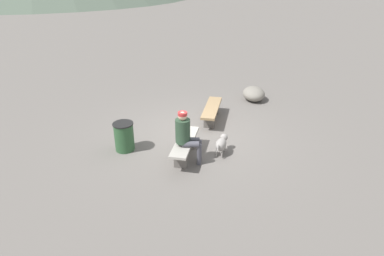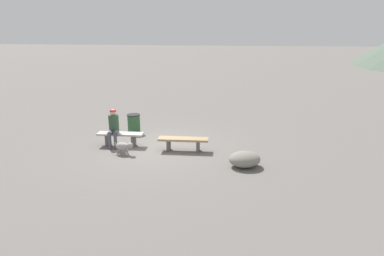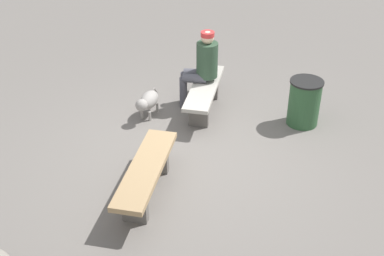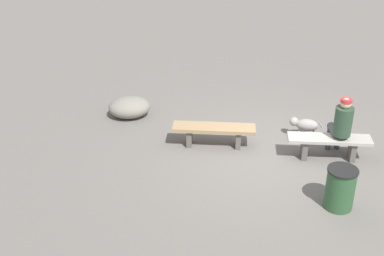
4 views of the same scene
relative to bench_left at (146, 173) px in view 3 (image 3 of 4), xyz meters
name	(u,v)px [view 3 (image 3 of 4)]	position (x,y,z in m)	size (l,w,h in m)	color
ground	(192,152)	(1.15, -0.23, -0.37)	(210.00, 210.00, 0.06)	slate
bench_left	(146,173)	(0.00, 0.00, 0.00)	(1.74, 0.60, 0.46)	#605B56
bench_right	(204,93)	(2.32, -0.06, 0.00)	(1.67, 0.59, 0.47)	#605B56
seated_person	(202,63)	(2.51, 0.04, 0.43)	(0.44, 0.64, 1.33)	#2D4733
dog	(148,101)	(1.84, 0.76, -0.05)	(0.71, 0.27, 0.44)	gray
trash_bin	(304,102)	(2.44, -1.67, 0.04)	(0.53, 0.53, 0.76)	#2D5633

